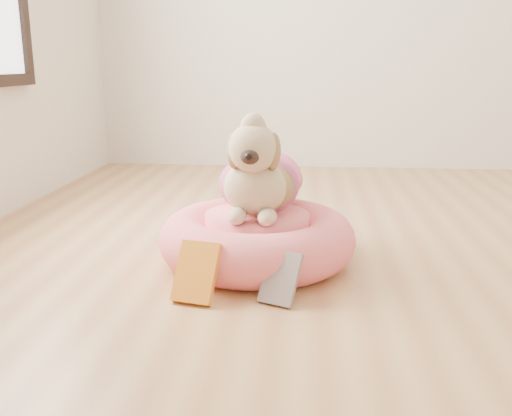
# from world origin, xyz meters

# --- Properties ---
(floor) EXTENTS (4.50, 4.50, 0.00)m
(floor) POSITION_xyz_m (0.00, 0.00, 0.00)
(floor) COLOR #B47B4B
(floor) RESTS_ON ground
(pet_bed) EXTENTS (0.76, 0.76, 0.19)m
(pet_bed) POSITION_xyz_m (-0.66, 0.12, 0.09)
(pet_bed) COLOR #F76072
(pet_bed) RESTS_ON floor
(dog) EXTENTS (0.40, 0.56, 0.40)m
(dog) POSITION_xyz_m (-0.65, 0.14, 0.39)
(dog) COLOR brown
(dog) RESTS_ON pet_bed
(book_yellow) EXTENTS (0.16, 0.16, 0.19)m
(book_yellow) POSITION_xyz_m (-0.83, -0.26, 0.09)
(book_yellow) COLOR yellow
(book_yellow) RESTS_ON floor
(book_white) EXTENTS (0.15, 0.15, 0.16)m
(book_white) POSITION_xyz_m (-0.55, -0.26, 0.08)
(book_white) COLOR silver
(book_white) RESTS_ON floor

